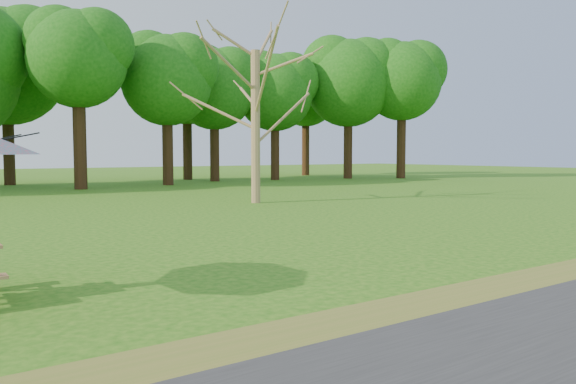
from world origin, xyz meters
TOP-DOWN VIEW (x-y plane):
  - ground at (0.00, 0.00)m, footprint 120.00×120.00m
  - drygrass_strip at (0.00, -2.80)m, footprint 120.00×1.20m
  - treeline at (0.00, 22.00)m, footprint 60.00×12.00m

SIDE VIEW (x-z plane):
  - ground at x=0.00m, z-range 0.00..0.00m
  - drygrass_strip at x=0.00m, z-range 0.00..0.01m
  - treeline at x=0.00m, z-range 0.00..16.00m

